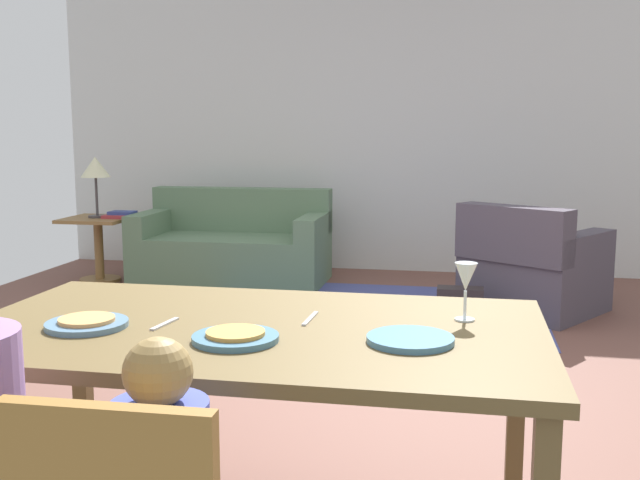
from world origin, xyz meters
name	(u,v)px	position (x,y,z in m)	size (l,w,h in m)	color
ground_plane	(342,369)	(0.00, 0.45, -0.01)	(6.62, 6.10, 0.02)	brown
back_wall	(394,130)	(0.00, 3.55, 1.35)	(6.62, 0.10, 2.70)	silver
dining_table	(253,346)	(0.03, -1.47, 0.69)	(1.79, 1.02, 0.76)	brown
plate_near_man	(87,324)	(-0.46, -1.59, 0.77)	(0.25, 0.25, 0.02)	#567C9C
pizza_near_man	(87,319)	(-0.46, -1.59, 0.78)	(0.17, 0.17, 0.01)	#DB9852
plate_near_child	(236,338)	(0.03, -1.65, 0.77)	(0.25, 0.25, 0.02)	teal
pizza_near_child	(235,333)	(0.03, -1.65, 0.78)	(0.17, 0.17, 0.01)	gold
plate_near_woman	(410,339)	(0.52, -1.57, 0.77)	(0.25, 0.25, 0.02)	teal
wine_glass	(466,279)	(0.67, -1.29, 0.89)	(0.07, 0.07, 0.19)	silver
fork	(165,324)	(-0.24, -1.52, 0.76)	(0.02, 0.15, 0.01)	silver
knife	(310,318)	(0.19, -1.37, 0.76)	(0.01, 0.17, 0.01)	silver
area_rug	(369,309)	(-0.02, 1.87, 0.00)	(2.60, 1.80, 0.01)	#494E8D
couch	(233,247)	(-1.36, 2.72, 0.30)	(1.68, 0.86, 0.82)	#5B7859
armchair	(532,270)	(1.18, 2.02, 0.32)	(1.18, 1.19, 0.82)	#4A434E
side_table	(99,240)	(-2.53, 2.47, 0.38)	(0.56, 0.56, 0.58)	olive
table_lamp	(95,169)	(-2.53, 2.47, 1.01)	(0.26, 0.26, 0.54)	#403A3C
book_lower	(117,217)	(-2.35, 2.45, 0.59)	(0.22, 0.16, 0.03)	#A3313A
book_upper	(122,213)	(-2.32, 2.51, 0.62)	(0.22, 0.16, 0.03)	#324185
handbag	(460,306)	(0.66, 1.57, 0.13)	(0.32, 0.16, 0.26)	#2D2526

